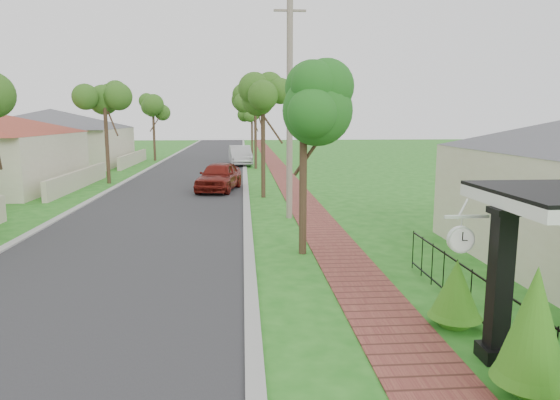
{
  "coord_description": "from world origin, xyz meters",
  "views": [
    {
      "loc": [
        0.5,
        -8.3,
        3.89
      ],
      "look_at": [
        1.58,
        6.1,
        1.5
      ],
      "focal_mm": 32.0,
      "sensor_mm": 36.0,
      "label": 1
    }
  ],
  "objects_px": {
    "parked_car_red": "(219,177)",
    "station_clock": "(461,238)",
    "utility_pole": "(290,111)",
    "parked_car_white": "(240,156)",
    "near_tree": "(304,115)",
    "porch_post": "(499,294)"
  },
  "relations": [
    {
      "from": "porch_post",
      "to": "parked_car_white",
      "type": "height_order",
      "value": "porch_post"
    },
    {
      "from": "parked_car_white",
      "to": "near_tree",
      "type": "xyz_separation_m",
      "value": [
        1.89,
        -27.39,
        3.18
      ]
    },
    {
      "from": "utility_pole",
      "to": "porch_post",
      "type": "bearing_deg",
      "value": -79.21
    },
    {
      "from": "parked_car_red",
      "to": "utility_pole",
      "type": "relative_size",
      "value": 0.55
    },
    {
      "from": "parked_car_white",
      "to": "utility_pole",
      "type": "relative_size",
      "value": 0.59
    },
    {
      "from": "parked_car_red",
      "to": "station_clock",
      "type": "xyz_separation_m",
      "value": [
        4.83,
        -19.01,
        1.18
      ]
    },
    {
      "from": "porch_post",
      "to": "utility_pole",
      "type": "distance_m",
      "value": 12.4
    },
    {
      "from": "porch_post",
      "to": "near_tree",
      "type": "distance_m",
      "value": 7.57
    },
    {
      "from": "porch_post",
      "to": "parked_car_red",
      "type": "distance_m",
      "value": 20.13
    },
    {
      "from": "porch_post",
      "to": "utility_pole",
      "type": "height_order",
      "value": "utility_pole"
    },
    {
      "from": "parked_car_red",
      "to": "near_tree",
      "type": "height_order",
      "value": "near_tree"
    },
    {
      "from": "utility_pole",
      "to": "parked_car_red",
      "type": "bearing_deg",
      "value": 112.01
    },
    {
      "from": "near_tree",
      "to": "station_clock",
      "type": "bearing_deg",
      "value": -73.36
    },
    {
      "from": "porch_post",
      "to": "near_tree",
      "type": "height_order",
      "value": "near_tree"
    },
    {
      "from": "utility_pole",
      "to": "station_clock",
      "type": "relative_size",
      "value": 11.04
    },
    {
      "from": "parked_car_red",
      "to": "station_clock",
      "type": "height_order",
      "value": "station_clock"
    },
    {
      "from": "porch_post",
      "to": "near_tree",
      "type": "bearing_deg",
      "value": 109.57
    },
    {
      "from": "parked_car_red",
      "to": "station_clock",
      "type": "bearing_deg",
      "value": -64.38
    },
    {
      "from": "parked_car_white",
      "to": "parked_car_red",
      "type": "bearing_deg",
      "value": -98.95
    },
    {
      "from": "porch_post",
      "to": "parked_car_white",
      "type": "relative_size",
      "value": 0.52
    },
    {
      "from": "near_tree",
      "to": "parked_car_red",
      "type": "bearing_deg",
      "value": 103.07
    },
    {
      "from": "parked_car_white",
      "to": "station_clock",
      "type": "height_order",
      "value": "station_clock"
    }
  ]
}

